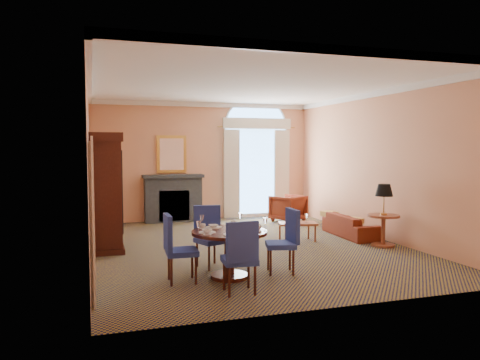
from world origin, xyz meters
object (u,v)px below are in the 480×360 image
object	(u,v)px
sofa	(352,225)
armchair	(288,208)
dining_table	(229,242)
side_table	(384,208)
coffee_table	(297,223)
armoire	(105,194)

from	to	relation	value
sofa	armchair	xyz separation A→B (m)	(-0.51, 2.37, 0.11)
dining_table	side_table	bearing A→B (deg)	19.37
dining_table	side_table	xyz separation A→B (m)	(3.59, 1.26, 0.22)
sofa	coffee_table	xyz separation A→B (m)	(-1.40, -0.17, 0.14)
sofa	armchair	size ratio (longest dim) A/B	2.11
dining_table	coffee_table	xyz separation A→B (m)	(2.14, 2.20, -0.16)
dining_table	coffee_table	world-z (taller)	dining_table
sofa	side_table	xyz separation A→B (m)	(0.05, -1.11, 0.53)
dining_table	armchair	xyz separation A→B (m)	(3.03, 4.74, -0.19)
armchair	coffee_table	size ratio (longest dim) A/B	0.89
sofa	coffee_table	size ratio (longest dim) A/B	1.89
side_table	coffee_table	bearing A→B (deg)	147.03
armchair	armoire	bearing A→B (deg)	-4.88
armoire	side_table	bearing A→B (deg)	-14.26
sofa	dining_table	bearing A→B (deg)	125.74
dining_table	sofa	xyz separation A→B (m)	(3.54, 2.37, -0.31)
sofa	coffee_table	bearing A→B (deg)	98.83
armoire	coffee_table	xyz separation A→B (m)	(3.87, -0.41, -0.70)
dining_table	side_table	size ratio (longest dim) A/B	0.94
armoire	armchair	bearing A→B (deg)	24.11
armchair	side_table	distance (m)	3.55
dining_table	armoire	bearing A→B (deg)	123.46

